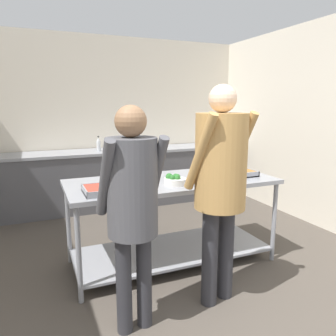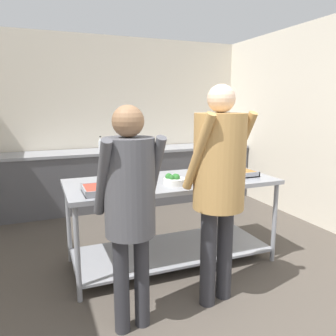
{
  "view_description": "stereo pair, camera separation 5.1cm",
  "coord_description": "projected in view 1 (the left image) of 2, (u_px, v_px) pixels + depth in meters",
  "views": [
    {
      "loc": [
        -1.15,
        -1.04,
        1.6
      ],
      "look_at": [
        0.09,
        1.95,
        0.96
      ],
      "focal_mm": 35.0,
      "sensor_mm": 36.0,
      "label": 1
    },
    {
      "loc": [
        -1.11,
        -1.06,
        1.6
      ],
      "look_at": [
        0.09,
        1.95,
        0.96
      ],
      "focal_mm": 35.0,
      "sensor_mm": 36.0,
      "label": 2
    }
  ],
  "objects": [
    {
      "name": "guest_serving_right",
      "position": [
        132.0,
        197.0,
        2.19
      ],
      "size": [
        0.46,
        0.35,
        1.59
      ],
      "color": "#2D2D33",
      "rests_on": "ground_plane"
    },
    {
      "name": "wall_right",
      "position": [
        318.0,
        125.0,
        4.25
      ],
      "size": [
        0.06,
        4.42,
        2.65
      ],
      "color": "beige",
      "rests_on": "ground_plane"
    },
    {
      "name": "back_counter",
      "position": [
        114.0,
        178.0,
        5.16
      ],
      "size": [
        4.49,
        0.65,
        0.9
      ],
      "color": "#4C4C51",
      "rests_on": "ground_plane"
    },
    {
      "name": "water_bottle",
      "position": [
        99.0,
        144.0,
        4.92
      ],
      "size": [
        0.06,
        0.06,
        0.23
      ],
      "color": "silver",
      "rests_on": "back_counter"
    },
    {
      "name": "guest_serving_left",
      "position": [
        220.0,
        174.0,
        2.52
      ],
      "size": [
        0.55,
        0.43,
        1.74
      ],
      "color": "#2D2D33",
      "rests_on": "ground_plane"
    },
    {
      "name": "serving_tray_roast",
      "position": [
        236.0,
        173.0,
        3.42
      ],
      "size": [
        0.36,
        0.3,
        0.05
      ],
      "color": "gray",
      "rests_on": "serving_counter"
    },
    {
      "name": "wall_rear",
      "position": [
        107.0,
        121.0,
        5.33
      ],
      "size": [
        4.65,
        0.06,
        2.65
      ],
      "color": "beige",
      "rests_on": "ground_plane"
    },
    {
      "name": "serving_tray_vegetables",
      "position": [
        107.0,
        189.0,
        2.77
      ],
      "size": [
        0.38,
        0.31,
        0.05
      ],
      "color": "gray",
      "rests_on": "serving_counter"
    },
    {
      "name": "plate_stack",
      "position": [
        136.0,
        177.0,
        3.22
      ],
      "size": [
        0.28,
        0.28,
        0.06
      ],
      "color": "white",
      "rests_on": "serving_counter"
    },
    {
      "name": "sauce_pan",
      "position": [
        202.0,
        175.0,
        3.26
      ],
      "size": [
        0.4,
        0.26,
        0.07
      ],
      "color": "gray",
      "rests_on": "serving_counter"
    },
    {
      "name": "serving_counter",
      "position": [
        172.0,
        207.0,
        3.28
      ],
      "size": [
        2.04,
        0.86,
        0.86
      ],
      "color": "gray",
      "rests_on": "ground_plane"
    },
    {
      "name": "broccoli_bowl",
      "position": [
        175.0,
        180.0,
        3.03
      ],
      "size": [
        0.21,
        0.21,
        0.1
      ],
      "color": "silver",
      "rests_on": "serving_counter"
    }
  ]
}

